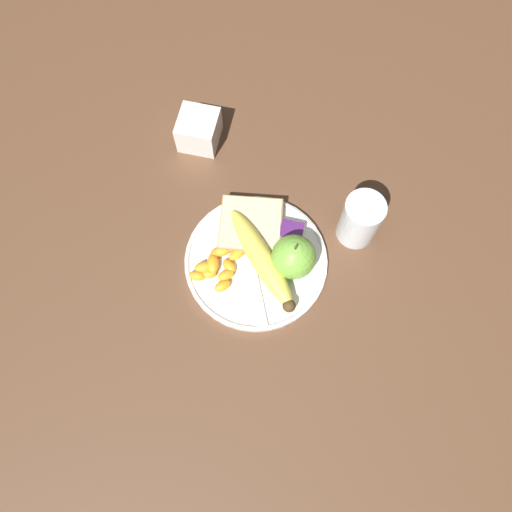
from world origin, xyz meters
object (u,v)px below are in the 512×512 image
juice_glass (360,221)px  fork (251,261)px  plate (256,261)px  bread_slice (251,225)px  jam_packet (291,232)px  condiment_caddy (199,130)px  apple (294,257)px  banana (262,260)px

juice_glass → fork: (-0.17, -0.10, -0.03)m
plate → juice_glass: bearing=30.8°
plate → bread_slice: (-0.02, 0.06, 0.02)m
juice_glass → bread_slice: 0.18m
jam_packet → condiment_caddy: size_ratio=0.56×
apple → jam_packet: (-0.01, 0.05, -0.03)m
condiment_caddy → fork: bearing=-56.4°
plate → jam_packet: bearing=50.7°
apple → banana: 0.05m
fork → jam_packet: jam_packet is taller
banana → bread_slice: banana is taller
juice_glass → fork: size_ratio=0.54×
condiment_caddy → bread_slice: bearing=-50.4°
apple → condiment_caddy: 0.30m
fork → banana: bearing=-118.8°
juice_glass → jam_packet: 0.12m
apple → jam_packet: apple is taller
apple → fork: size_ratio=0.45×
jam_packet → banana: bearing=-120.7°
condiment_caddy → banana: bearing=-53.3°
fork → condiment_caddy: 0.27m
bread_slice → jam_packet: size_ratio=3.02×
plate → condiment_caddy: condiment_caddy is taller
banana → bread_slice: (-0.03, 0.06, -0.01)m
plate → banana: size_ratio=1.41×
plate → bread_slice: 0.06m
banana → fork: (-0.02, 0.00, -0.02)m
juice_glass → jam_packet: size_ratio=2.54×
apple → jam_packet: 0.06m
plate → condiment_caddy: bearing=125.5°
juice_glass → banana: bearing=-146.0°
apple → condiment_caddy: size_ratio=1.17×
plate → juice_glass: (0.16, 0.09, 0.04)m
bread_slice → juice_glass: bearing=11.8°
plate → condiment_caddy: size_ratio=3.44×
plate → jam_packet: jam_packet is taller
juice_glass → bread_slice: juice_glass is taller
plate → juice_glass: juice_glass is taller
plate → apple: size_ratio=2.93×
fork → condiment_caddy: size_ratio=2.63×
plate → fork: (-0.01, -0.00, 0.01)m
bread_slice → condiment_caddy: size_ratio=1.68×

